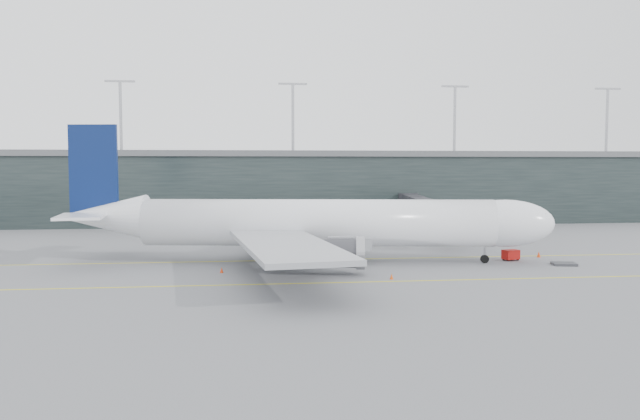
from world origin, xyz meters
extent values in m
plane|color=slate|center=(0.00, 0.00, 0.00)|extent=(320.00, 320.00, 0.00)
cube|color=yellow|center=(0.00, -4.00, 0.01)|extent=(160.00, 0.25, 0.02)
cube|color=yellow|center=(0.00, -20.00, 0.01)|extent=(160.00, 0.25, 0.02)
cube|color=yellow|center=(5.00, 20.00, 0.01)|extent=(0.25, 60.00, 0.02)
cube|color=black|center=(0.00, 58.00, 7.00)|extent=(240.00, 35.00, 14.00)
cube|color=#55585A|center=(0.00, 58.00, 14.60)|extent=(240.00, 36.00, 1.20)
cylinder|color=#9E9EA3|center=(-30.00, 48.00, 22.00)|extent=(0.60, 0.60, 14.00)
cylinder|color=#9E9EA3|center=(5.00, 48.00, 22.00)|extent=(0.60, 0.60, 14.00)
cylinder|color=#9E9EA3|center=(40.00, 48.00, 22.00)|extent=(0.60, 0.60, 14.00)
cylinder|color=#9E9EA3|center=(75.00, 48.00, 22.00)|extent=(0.60, 0.60, 14.00)
cylinder|color=white|center=(4.12, -6.11, 5.00)|extent=(43.76, 12.30, 5.85)
ellipsoid|color=white|center=(26.96, -9.59, 5.00)|extent=(13.02, 7.62, 5.85)
cone|color=white|center=(-22.45, -2.08, 5.66)|extent=(11.10, 7.11, 5.61)
cube|color=#95979D|center=(3.19, -5.97, 2.73)|extent=(15.62, 6.93, 1.89)
cube|color=black|center=(30.50, -10.12, 5.94)|extent=(2.48, 3.11, 0.75)
cube|color=#95979D|center=(-0.87, -20.14, 4.05)|extent=(11.92, 28.21, 0.52)
cylinder|color=#393A3F|center=(4.64, -15.25, 2.45)|extent=(7.02, 4.25, 3.30)
cube|color=#95979D|center=(3.52, 8.76, 4.05)|extent=(19.12, 28.39, 0.52)
cylinder|color=#393A3F|center=(7.33, 2.46, 2.45)|extent=(7.02, 4.25, 3.30)
cube|color=#09194C|center=(-23.85, -1.86, 11.60)|extent=(6.13, 1.39, 11.32)
cube|color=white|center=(-24.16, -7.06, 6.13)|extent=(6.09, 9.01, 0.33)
cube|color=white|center=(-22.60, 3.19, 6.13)|extent=(8.15, 9.85, 0.33)
cylinder|color=black|center=(24.63, -9.23, 0.52)|extent=(1.08, 0.53, 1.04)
cylinder|color=#9E9EA3|center=(24.63, -9.23, 1.23)|extent=(0.28, 0.28, 2.45)
cylinder|color=black|center=(-0.29, -10.02, 0.61)|extent=(1.28, 0.65, 1.23)
cylinder|color=black|center=(1.07, -1.07, 0.61)|extent=(1.28, 0.65, 1.23)
cube|color=#2A2A2F|center=(23.73, 1.43, 5.07)|extent=(3.61, 3.97, 2.84)
cube|color=#2A2A2F|center=(24.63, 9.79, 5.07)|extent=(3.92, 13.37, 2.53)
cube|color=#2A2A2F|center=(26.03, 22.89, 5.07)|extent=(4.17, 13.39, 2.63)
cube|color=#2A2A2F|center=(27.42, 35.98, 5.07)|extent=(4.42, 13.42, 2.74)
cylinder|color=#9E9EA3|center=(24.70, 10.49, 1.93)|extent=(0.51, 0.51, 3.85)
cube|color=#393A3F|center=(24.70, 10.49, 0.35)|extent=(2.18, 1.73, 0.71)
cylinder|color=#2A2A2F|center=(23.73, 40.50, 5.07)|extent=(4.05, 4.05, 3.04)
cylinder|color=#2A2A2F|center=(23.73, 40.50, 1.82)|extent=(1.82, 1.82, 3.65)
cube|color=#9F0E0B|center=(28.77, -7.49, 0.78)|extent=(2.31, 1.84, 1.19)
cylinder|color=black|center=(28.21, -8.15, 0.18)|extent=(0.39, 0.24, 0.37)
cylinder|color=black|center=(29.61, -7.70, 0.18)|extent=(0.39, 0.24, 0.37)
cylinder|color=black|center=(27.93, -7.28, 0.18)|extent=(0.39, 0.24, 0.37)
cylinder|color=black|center=(29.33, -6.83, 0.18)|extent=(0.39, 0.24, 0.37)
cube|color=#343439|center=(33.68, -11.83, 0.16)|extent=(3.13, 2.71, 0.27)
cube|color=#393A3F|center=(-4.34, 9.36, 0.15)|extent=(2.08, 1.72, 0.20)
cube|color=silver|center=(-4.34, 9.36, 1.03)|extent=(1.68, 1.59, 1.47)
cube|color=navy|center=(-4.34, 9.36, 1.80)|extent=(1.73, 1.64, 0.08)
cube|color=#393A3F|center=(-3.47, 12.63, 0.16)|extent=(2.50, 2.17, 0.22)
cube|color=silver|center=(-3.47, 12.63, 1.14)|extent=(2.05, 1.97, 1.63)
cube|color=navy|center=(-3.47, 12.63, 1.99)|extent=(2.12, 2.03, 0.09)
cube|color=#393A3F|center=(-1.52, 9.70, 0.14)|extent=(2.08, 1.76, 0.19)
cube|color=#A1A5AD|center=(-1.52, 9.70, 1.00)|extent=(1.70, 1.61, 1.42)
cube|color=navy|center=(-1.52, 9.70, 1.74)|extent=(1.75, 1.67, 0.08)
cone|color=#E33D0C|center=(33.65, -5.25, 0.39)|extent=(0.49, 0.49, 0.79)
cone|color=#EA4D0D|center=(10.56, -18.76, 0.31)|extent=(0.38, 0.38, 0.61)
cone|color=#F1520D|center=(10.70, 11.14, 0.40)|extent=(0.50, 0.50, 0.80)
cone|color=#F5390D|center=(-7.59, -12.53, 0.31)|extent=(0.39, 0.39, 0.62)
camera|label=1|loc=(-4.69, -83.13, 12.00)|focal=35.00mm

